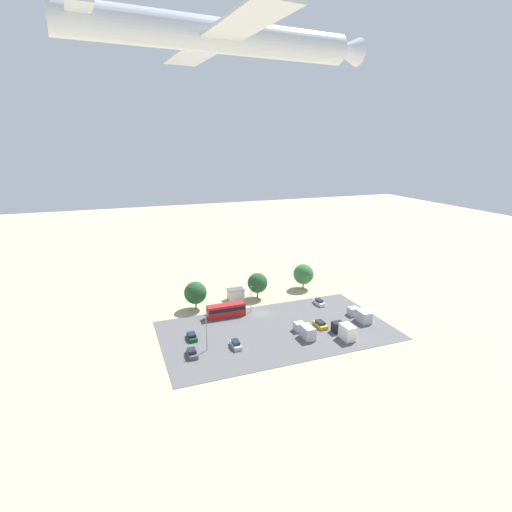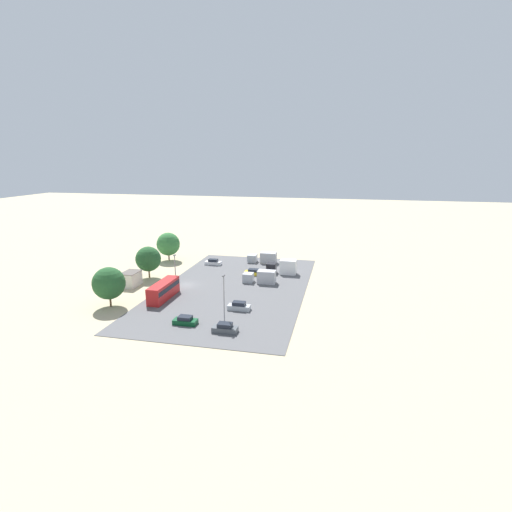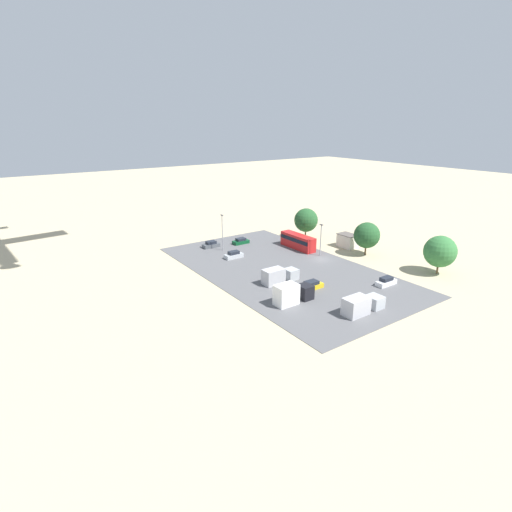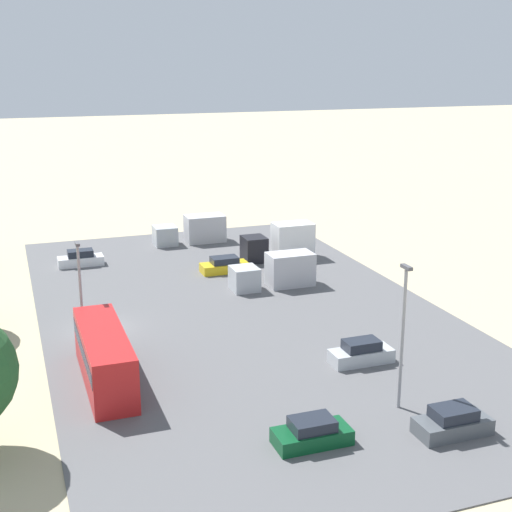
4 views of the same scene
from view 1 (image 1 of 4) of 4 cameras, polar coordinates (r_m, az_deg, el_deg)
The scene contains 18 objects.
ground_plane at distance 108.26m, azimuth 0.66°, elevation -8.17°, with size 400.00×400.00×0.00m, color tan.
parking_lot_surface at distance 99.10m, azimuth 3.00°, elevation -10.56°, with size 55.51×30.91×0.08m.
shed_building at distance 116.84m, azimuth -2.93°, elevation -5.46°, with size 4.76×3.31×3.24m.
bus at distance 105.70m, azimuth -4.29°, elevation -7.71°, with size 10.07×2.62×3.39m.
parked_car_0 at distance 114.77m, azimuth 8.98°, elevation -6.54°, with size 1.71×4.31×1.56m.
parked_car_1 at distance 91.35m, azimuth -2.92°, elevation -12.50°, with size 1.74×4.21×1.59m.
parked_car_2 at distance 89.00m, azimuth -9.14°, elevation -13.53°, with size 1.90×4.09×1.55m.
parked_car_3 at distance 95.84m, azimuth -9.14°, elevation -11.30°, with size 1.92×4.06×1.45m.
parked_car_4 at distance 101.75m, azimuth 9.14°, elevation -9.61°, with size 1.97×4.45×1.46m.
parked_truck_0 at distance 96.44m, azimuth 7.06°, elevation -10.54°, with size 2.41×7.41×2.93m.
parked_truck_1 at distance 107.30m, azimuth 14.71°, elevation -8.13°, with size 2.59×7.74×2.91m.
parked_truck_2 at distance 97.36m, azimuth 12.53°, elevation -10.37°, with size 2.49×7.19×3.52m.
tree_near_shed at distance 110.50m, azimuth -8.65°, elevation -5.22°, with size 6.15×6.15×7.76m.
tree_apron_mid at distance 125.36m, azimuth 6.80°, elevation -2.58°, with size 6.31×6.31×7.81m.
tree_apron_far at distance 116.87m, azimuth 0.22°, elevation -3.86°, with size 5.88×5.88×7.58m.
light_pole_lot_centre at distance 88.77m, azimuth -7.10°, elevation -10.55°, with size 0.90×0.28×8.59m.
light_pole_lot_edge at distance 107.32m, azimuth -0.72°, elevation -5.98°, with size 0.90×0.28×7.33m.
airplane at distance 58.01m, azimuth -4.23°, elevation 28.76°, with size 41.74×34.56×9.84m.
Camera 1 is at (36.12, 92.00, 44.19)m, focal length 28.00 mm.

